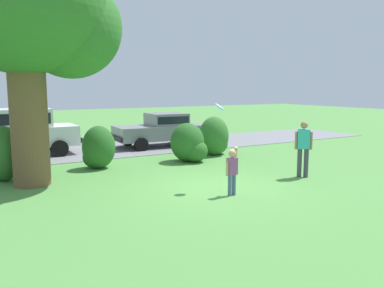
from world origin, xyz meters
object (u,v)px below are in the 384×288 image
at_px(child_thrower, 232,168).
at_px(adult_onlooker, 303,146).
at_px(parked_sedan, 162,128).
at_px(parked_suv, 18,130).
at_px(frisbee, 220,107).
at_px(oak_tree_large, 31,13).

height_order(child_thrower, adult_onlooker, adult_onlooker).
xyz_separation_m(parked_sedan, parked_suv, (-6.20, 0.43, 0.23)).
xyz_separation_m(child_thrower, adult_onlooker, (3.15, 0.61, 0.27)).
bearing_deg(parked_sedan, frisbee, -104.98).
distance_m(frisbee, adult_onlooker, 3.26).
relative_size(parked_sedan, adult_onlooker, 2.58).
distance_m(parked_sedan, adult_onlooker, 8.08).
distance_m(oak_tree_large, child_thrower, 6.95).
bearing_deg(parked_suv, child_thrower, -66.35).
bearing_deg(child_thrower, oak_tree_large, 136.15).
distance_m(oak_tree_large, adult_onlooker, 8.79).
bearing_deg(parked_suv, frisbee, -63.51).
height_order(parked_suv, child_thrower, parked_suv).
relative_size(frisbee, adult_onlooker, 0.18).
bearing_deg(oak_tree_large, parked_sedan, 36.90).
distance_m(child_thrower, frisbee, 1.74).
height_order(child_thrower, frisbee, frisbee).
xyz_separation_m(oak_tree_large, parked_suv, (0.09, 5.16, -3.71)).
bearing_deg(frisbee, child_thrower, -100.32).
height_order(parked_sedan, frisbee, frisbee).
bearing_deg(adult_onlooker, parked_suv, 130.08).
relative_size(oak_tree_large, parked_suv, 1.49).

